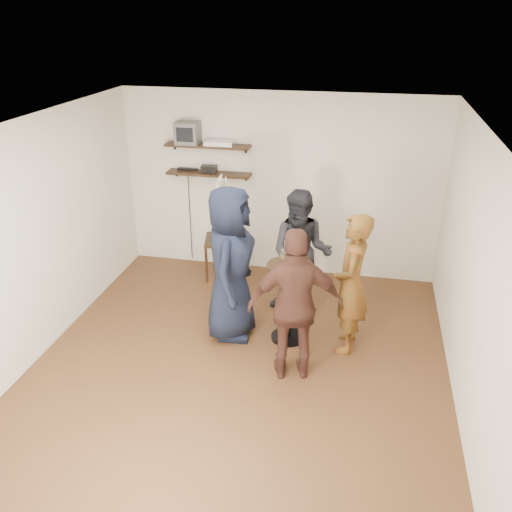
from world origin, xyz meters
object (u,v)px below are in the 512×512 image
at_px(drinks_table, 289,292).
at_px(dvd_deck, 220,143).
at_px(person_plaid, 351,284).
at_px(person_dark, 301,253).
at_px(side_table, 224,245).
at_px(crt_monitor, 188,133).
at_px(person_navy, 230,264).
at_px(person_brown, 296,306).
at_px(radio, 209,169).

bearing_deg(drinks_table, dvd_deck, 126.28).
relative_size(person_plaid, person_dark, 1.01).
bearing_deg(dvd_deck, side_table, -72.04).
distance_m(dvd_deck, person_plaid, 2.84).
relative_size(crt_monitor, person_navy, 0.17).
relative_size(dvd_deck, person_navy, 0.22).
bearing_deg(dvd_deck, person_brown, -59.19).
relative_size(person_plaid, person_brown, 0.98).
distance_m(person_dark, person_navy, 1.02).
bearing_deg(side_table, drinks_table, -50.24).
xyz_separation_m(crt_monitor, drinks_table, (1.72, -1.72, -1.40)).
xyz_separation_m(person_dark, person_navy, (-0.73, -0.71, 0.11)).
bearing_deg(person_navy, person_plaid, -92.24).
height_order(crt_monitor, person_navy, crt_monitor).
relative_size(side_table, person_brown, 0.37).
bearing_deg(person_navy, dvd_deck, 16.87).
bearing_deg(side_table, person_dark, -30.49).
xyz_separation_m(dvd_deck, person_plaid, (1.95, -1.76, -1.08)).
bearing_deg(crt_monitor, person_dark, -30.58).
bearing_deg(radio, person_plaid, -39.67).
relative_size(dvd_deck, radio, 1.82).
height_order(drinks_table, person_brown, person_brown).
xyz_separation_m(dvd_deck, radio, (-0.17, 0.00, -0.38)).
bearing_deg(dvd_deck, radio, 180.00).
distance_m(drinks_table, person_brown, 0.72).
xyz_separation_m(side_table, person_brown, (1.32, -2.06, 0.33)).
relative_size(drinks_table, person_brown, 0.58).
height_order(radio, person_navy, person_navy).
relative_size(dvd_deck, person_brown, 0.24).
bearing_deg(radio, person_brown, -56.29).
relative_size(dvd_deck, person_dark, 0.25).
xyz_separation_m(radio, person_plaid, (2.12, -1.76, -0.70)).
relative_size(crt_monitor, person_brown, 0.19).
bearing_deg(person_dark, person_plaid, -44.96).
height_order(person_navy, person_brown, person_navy).
xyz_separation_m(radio, person_brown, (1.60, -2.39, -0.68)).
relative_size(crt_monitor, radio, 1.45).
xyz_separation_m(drinks_table, person_brown, (0.16, -0.67, 0.22)).
bearing_deg(crt_monitor, person_plaid, -36.20).
bearing_deg(drinks_table, person_dark, 86.90).
distance_m(dvd_deck, side_table, 1.43).
height_order(side_table, person_brown, person_brown).
distance_m(crt_monitor, person_dark, 2.37).
bearing_deg(person_plaid, person_dark, -135.04).
bearing_deg(side_table, person_navy, -71.58).
height_order(side_table, person_dark, person_dark).
xyz_separation_m(person_navy, person_brown, (0.85, -0.65, -0.09)).
bearing_deg(person_brown, person_plaid, -143.31).
bearing_deg(person_brown, drinks_table, -90.00).
relative_size(crt_monitor, drinks_table, 0.33).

